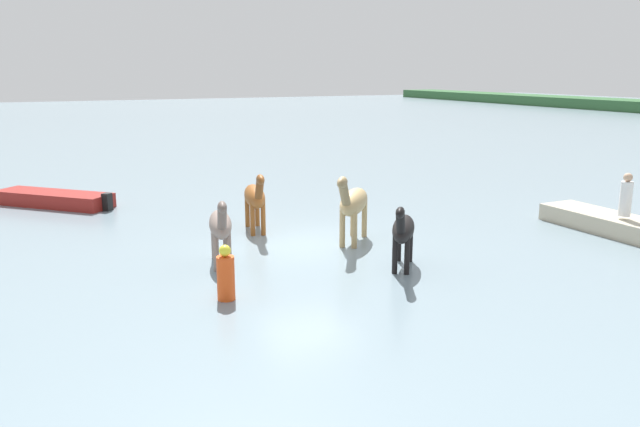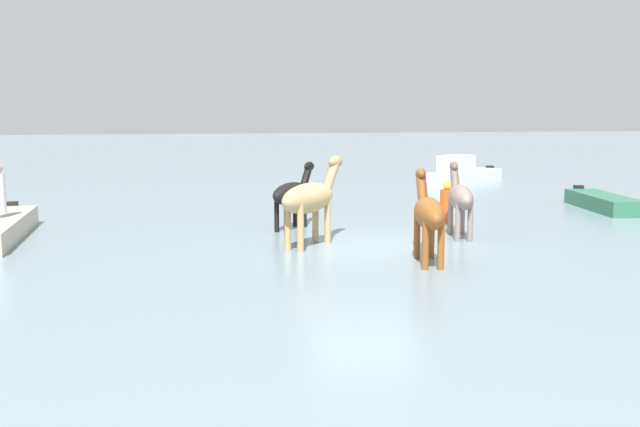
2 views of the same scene
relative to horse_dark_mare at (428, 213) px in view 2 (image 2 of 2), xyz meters
name	(u,v)px [view 2 (image 2 of 2)]	position (x,y,z in m)	size (l,w,h in m)	color
ground_plane	(365,246)	(2.01, 0.73, -1.00)	(173.05, 173.05, 0.00)	gray
horse_dark_mare	(428,213)	(0.00, 0.00, 0.00)	(2.36, 0.89, 1.82)	brown
horse_lead	(310,198)	(2.25, 1.94, 0.09)	(2.16, 1.99, 1.98)	tan
horse_gray_outer	(460,197)	(2.66, -1.80, -0.04)	(2.27, 0.91, 1.76)	gray
horse_mid_herd	(292,193)	(4.70, 1.92, -0.08)	(1.91, 1.57, 1.67)	black
boat_launch_far	(603,204)	(6.38, -8.11, -0.85)	(3.95, 1.63, 0.71)	#2D6B4C
boat_skiff_near	(461,175)	(15.30, -7.24, -0.69)	(3.87, 4.52, 1.34)	silver
buoy_channel_marker	(447,204)	(4.92, -2.38, -0.49)	(0.36, 0.36, 1.14)	#E54C19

